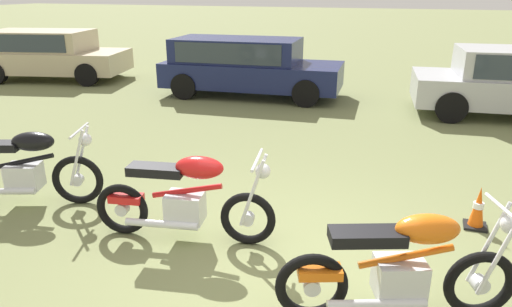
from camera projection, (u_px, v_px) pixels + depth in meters
The scene contains 7 objects.
ground_plane at pixel (283, 268), 4.68m from camera, with size 120.00×120.00×0.00m, color olive.
motorcycle_black at pixel (23, 168), 5.90m from camera, with size 1.92×0.98×1.02m.
motorcycle_red at pixel (185, 198), 5.06m from camera, with size 2.01×0.77×1.02m.
motorcycle_orange at pixel (402, 267), 3.84m from camera, with size 1.92×1.00×1.02m.
car_beige at pixel (48, 51), 13.89m from camera, with size 4.44×2.77×1.43m.
car_navy at pixel (245, 63), 11.81m from camera, with size 4.55×2.11×1.43m.
traffic_cone at pixel (478, 209), 5.40m from camera, with size 0.25×0.25×0.51m.
Camera 1 is at (1.10, -3.88, 2.65)m, focal length 32.97 mm.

